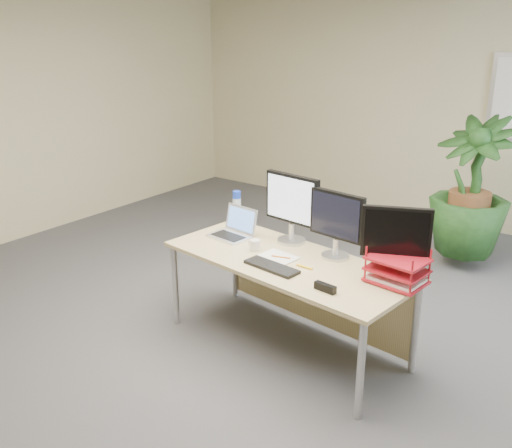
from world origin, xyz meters
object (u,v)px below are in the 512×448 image
Objects in this scene: desk at (295,274)px; floor_plant at (470,194)px; monitor_left at (292,204)px; monitor_right at (337,221)px; laptop at (234,229)px.

floor_plant reaches higher than desk.
floor_plant is (0.58, 2.23, 0.19)m from desk.
monitor_left reaches higher than monitor_right.
floor_plant is 2.13m from monitor_right.
monitor_right reaches higher than desk.
monitor_right is (0.42, -0.07, -0.03)m from monitor_left.
laptop is at bearing 175.01° from desk.
monitor_left is 1.56× the size of laptop.
desk is 5.59× the size of laptop.
laptop is (-0.44, -0.16, -0.25)m from monitor_left.
desk is 2.31m from floor_plant.
monitor_right is at bearing 30.22° from desk.
monitor_left is at bearing 171.00° from monitor_right.
desk is 0.53m from monitor_left.
floor_plant is at bearing 69.36° from monitor_left.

